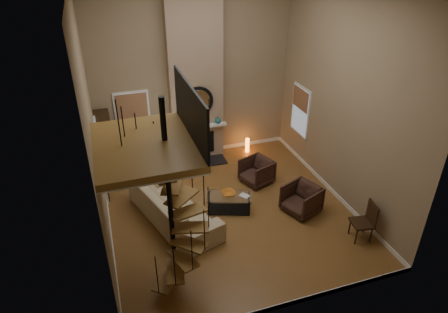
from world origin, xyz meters
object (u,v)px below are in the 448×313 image
object	(u,v)px
armchair_far	(303,198)
side_chair	(366,220)
armchair_near	(259,171)
hutch	(106,146)
coffee_table	(229,201)
sofa	(173,207)
accent_lamp	(247,145)
floor_lamp	(169,136)

from	to	relation	value
armchair_far	side_chair	world-z (taller)	side_chair
armchair_near	side_chair	world-z (taller)	side_chair
hutch	armchair_near	world-z (taller)	hutch
hutch	coffee_table	xyz separation A→B (m)	(2.79, -2.78, -0.67)
sofa	coffee_table	bearing A→B (deg)	-110.59
armchair_near	side_chair	size ratio (longest dim) A/B	0.81
armchair_far	side_chair	bearing A→B (deg)	8.34
accent_lamp	side_chair	bearing A→B (deg)	-77.38
armchair_near	armchair_far	size ratio (longest dim) A/B	0.96
armchair_far	coffee_table	world-z (taller)	armchair_far
sofa	floor_lamp	world-z (taller)	floor_lamp
hutch	accent_lamp	xyz separation A→B (m)	(4.38, 0.01, -0.70)
coffee_table	armchair_far	bearing A→B (deg)	-17.36
hutch	accent_lamp	size ratio (longest dim) A/B	4.23
floor_lamp	accent_lamp	xyz separation A→B (m)	(2.70, 0.85, -1.16)
hutch	accent_lamp	distance (m)	4.44
coffee_table	side_chair	bearing A→B (deg)	-36.97
sofa	floor_lamp	distance (m)	2.15
armchair_near	floor_lamp	xyz separation A→B (m)	(-2.36, 0.89, 1.06)
floor_lamp	side_chair	bearing A→B (deg)	-46.31
side_chair	armchair_near	bearing A→B (deg)	114.76
sofa	armchair_near	xyz separation A→B (m)	(2.70, 0.97, -0.04)
armchair_far	side_chair	size ratio (longest dim) A/B	0.85
hutch	side_chair	size ratio (longest dim) A/B	1.98
hutch	sofa	world-z (taller)	hutch
floor_lamp	armchair_far	bearing A→B (deg)	-40.58
sofa	coffee_table	distance (m)	1.45
armchair_near	coffee_table	bearing A→B (deg)	-70.25
hutch	side_chair	xyz separation A→B (m)	(5.46, -4.78, -0.42)
floor_lamp	accent_lamp	bearing A→B (deg)	17.48
coffee_table	sofa	bearing A→B (deg)	176.95
floor_lamp	accent_lamp	size ratio (longest dim) A/B	3.73
armchair_near	coffee_table	distance (m)	1.64
hutch	sofa	xyz separation A→B (m)	(1.34, -2.70, -0.55)
hutch	armchair_near	size ratio (longest dim) A/B	2.44
hutch	side_chair	bearing A→B (deg)	-41.25
armchair_far	side_chair	distance (m)	1.67
armchair_far	coffee_table	bearing A→B (deg)	-129.26
floor_lamp	side_chair	world-z (taller)	floor_lamp
hutch	armchair_far	distance (m)	5.74
armchair_near	coffee_table	xyz separation A→B (m)	(-1.26, -1.05, -0.07)
armchair_near	sofa	bearing A→B (deg)	-90.32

